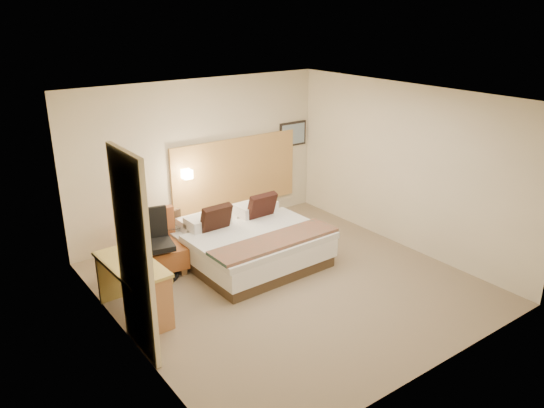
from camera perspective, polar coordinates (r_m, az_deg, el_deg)
floor at (r=7.86m, az=1.72°, el=-8.58°), size 4.80×5.00×0.02m
ceiling at (r=6.96m, az=1.96°, el=11.41°), size 4.80×5.00×0.02m
wall_back at (r=9.32m, az=-7.72°, el=4.98°), size 4.80×0.02×2.70m
wall_front at (r=5.69m, az=17.61°, el=-6.09°), size 4.80×0.02×2.70m
wall_left at (r=6.22m, az=-16.03°, el=-3.62°), size 0.02×5.00×2.70m
wall_right at (r=8.92m, az=14.18°, el=3.84°), size 0.02×5.00×2.70m
headboard_panel at (r=9.73m, az=-3.88°, el=3.34°), size 2.60×0.04×1.30m
art_frame at (r=10.33m, az=2.25°, el=7.54°), size 0.62×0.03×0.47m
art_canvas at (r=10.32m, az=2.32°, el=7.52°), size 0.54×0.01×0.39m
lamp_arm at (r=9.14m, az=-9.31°, el=3.29°), size 0.02×0.12×0.02m
lamp_shade at (r=9.09m, az=-9.14°, el=3.20°), size 0.15×0.15×0.15m
curtain at (r=6.07m, az=-14.62°, el=-5.43°), size 0.06×0.90×2.42m
bottle_a at (r=8.58m, az=-11.45°, el=-1.61°), size 0.07×0.07×0.20m
menu_folder at (r=8.65m, az=-10.19°, el=-1.25°), size 0.14×0.08×0.22m
bed at (r=8.37m, az=-2.44°, el=-4.18°), size 2.06×2.00×0.98m
lounge_chair at (r=8.28m, az=-12.69°, el=-4.66°), size 0.94×0.85×0.90m
side_table at (r=8.73m, az=-10.73°, el=-3.56°), size 0.60×0.60×0.54m
desk at (r=7.05m, az=-14.63°, el=-7.27°), size 0.61×1.25×0.77m
desk_chair at (r=8.04m, az=-12.36°, el=-4.88°), size 0.69×0.69×1.04m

